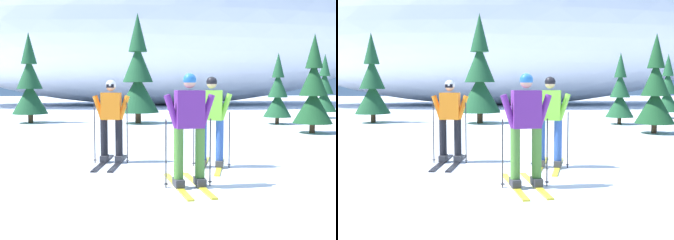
% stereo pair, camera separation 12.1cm
% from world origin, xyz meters
% --- Properties ---
extents(ground_plane, '(120.00, 120.00, 0.00)m').
position_xyz_m(ground_plane, '(0.00, 0.00, 0.00)').
color(ground_plane, white).
extents(skier_purple_jacket, '(0.81, 1.69, 1.76)m').
position_xyz_m(skier_purple_jacket, '(-0.87, -0.90, 0.93)').
color(skier_purple_jacket, gold).
rests_on(skier_purple_jacket, ground).
extents(skier_lime_jacket, '(0.89, 1.77, 1.75)m').
position_xyz_m(skier_lime_jacket, '(-0.22, 0.56, 0.91)').
color(skier_lime_jacket, gold).
rests_on(skier_lime_jacket, ground).
extents(skier_orange_jacket, '(0.77, 1.78, 1.69)m').
position_xyz_m(skier_orange_jacket, '(-2.15, 1.23, 0.87)').
color(skier_orange_jacket, black).
rests_on(skier_orange_jacket, ground).
extents(pine_tree_far_left, '(1.49, 1.49, 3.87)m').
position_xyz_m(pine_tree_far_left, '(-6.04, 10.57, 1.62)').
color(pine_tree_far_left, '#47301E').
rests_on(pine_tree_far_left, ground).
extents(pine_tree_center_left, '(1.79, 1.79, 4.63)m').
position_xyz_m(pine_tree_center_left, '(-1.41, 9.92, 1.94)').
color(pine_tree_center_left, '#47301E').
rests_on(pine_tree_center_left, ground).
extents(pine_tree_center, '(1.28, 1.28, 3.32)m').
position_xyz_m(pine_tree_center, '(4.33, 5.76, 1.39)').
color(pine_tree_center, '#47301E').
rests_on(pine_tree_center, ground).
extents(pine_tree_center_right, '(1.14, 1.14, 2.96)m').
position_xyz_m(pine_tree_center_right, '(4.36, 8.97, 1.24)').
color(pine_tree_center_right, '#47301E').
rests_on(pine_tree_center_right, ground).
extents(pine_tree_far_right, '(1.23, 1.23, 3.18)m').
position_xyz_m(pine_tree_far_right, '(7.88, 11.87, 1.33)').
color(pine_tree_far_right, '#47301E').
rests_on(pine_tree_far_right, ground).
extents(snow_ridge_background, '(41.67, 16.49, 13.57)m').
position_xyz_m(snow_ridge_background, '(0.66, 27.00, 6.78)').
color(snow_ridge_background, white).
rests_on(snow_ridge_background, ground).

